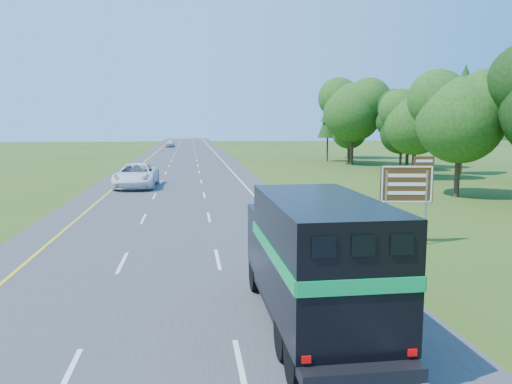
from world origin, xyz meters
TOP-DOWN VIEW (x-y plane):
  - road at (0.00, 50.00)m, footprint 15.00×260.00m
  - lane_markings at (0.00, 50.00)m, footprint 11.15×260.00m
  - tree_wall_right at (26.00, 30.00)m, footprint 16.00×100.00m
  - horse_truck at (3.90, 3.95)m, footprint 2.58×7.96m
  - white_suv at (-3.67, 34.60)m, footprint 3.44×7.21m
  - far_car at (-3.61, 109.33)m, footprint 2.10×4.84m
  - exit_sign at (10.27, 12.54)m, footprint 2.30×0.41m
  - delineator at (9.30, 21.68)m, footprint 0.09×0.05m

SIDE VIEW (x-z plane):
  - road at x=0.00m, z-range 0.00..0.04m
  - lane_markings at x=0.00m, z-range 0.04..0.05m
  - delineator at x=9.30m, z-range 0.04..1.13m
  - far_car at x=-3.61m, z-range 0.04..1.67m
  - white_suv at x=-3.67m, z-range 0.04..2.02m
  - horse_truck at x=3.90m, z-range 0.16..3.68m
  - exit_sign at x=10.27m, z-range 0.59..4.51m
  - tree_wall_right at x=26.00m, z-range 0.00..12.00m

